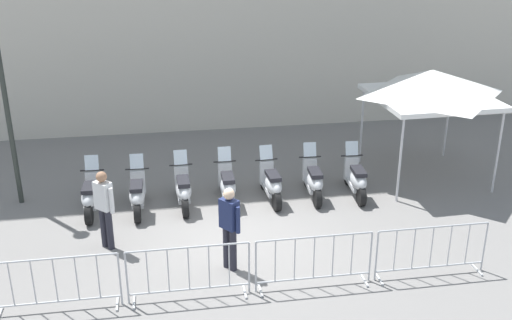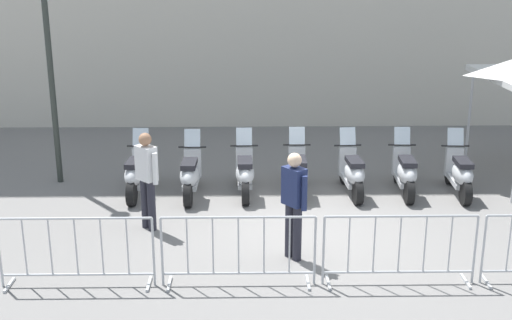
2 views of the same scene
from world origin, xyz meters
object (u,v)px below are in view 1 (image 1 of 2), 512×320
motorcycle_4 (271,184)px  barrier_segment_1 (189,273)px  motorcycle_6 (356,179)px  street_lamp (1,73)px  barrier_segment_3 (431,251)px  canopy_tent (432,85)px  motorcycle_0 (91,196)px  officer_mid_plaza (104,205)px  motorcycle_2 (183,189)px  officer_near_row_end (229,224)px  motorcycle_5 (313,181)px  barrier_segment_2 (314,262)px  motorcycle_3 (227,186)px  motorcycle_1 (138,194)px  barrier_segment_0 (56,285)px

motorcycle_4 → barrier_segment_1: bearing=-122.5°
motorcycle_6 → street_lamp: size_ratio=0.33×
motorcycle_4 → street_lamp: (-6.00, 1.12, 2.77)m
motorcycle_6 → barrier_segment_3: size_ratio=0.77×
motorcycle_6 → canopy_tent: 3.11m
motorcycle_0 → officer_mid_plaza: bearing=-76.7°
officer_mid_plaza → canopy_tent: bearing=15.0°
motorcycle_2 → motorcycle_6: 4.25m
motorcycle_6 → canopy_tent: canopy_tent is taller
barrier_segment_3 → officer_near_row_end: size_ratio=1.29×
motorcycle_2 → motorcycle_5: bearing=-1.9°
barrier_segment_2 → officer_mid_plaza: 4.45m
motorcycle_3 → officer_near_row_end: 3.01m
barrier_segment_2 → street_lamp: street_lamp is taller
motorcycle_1 → motorcycle_5: bearing=-0.7°
motorcycle_4 → barrier_segment_3: bearing=-59.5°
officer_near_row_end → motorcycle_3: bearing=82.1°
barrier_segment_3 → officer_mid_plaza: officer_mid_plaza is taller
motorcycle_0 → barrier_segment_3: motorcycle_0 is taller
officer_near_row_end → street_lamp: bearing=138.8°
motorcycle_3 → street_lamp: bearing=168.3°
barrier_segment_2 → motorcycle_5: bearing=73.7°
motorcycle_5 → officer_mid_plaza: bearing=-163.0°
motorcycle_0 → barrier_segment_3: 7.66m
barrier_segment_0 → barrier_segment_3: 6.94m
motorcycle_5 → barrier_segment_2: 3.90m
barrier_segment_1 → officer_near_row_end: (0.88, 0.85, 0.45)m
motorcycle_3 → motorcycle_4: bearing=-4.9°
street_lamp → motorcycle_0: bearing=-29.0°
motorcycle_5 → barrier_segment_0: (-5.72, -3.59, 0.07)m
barrier_segment_1 → motorcycle_6: bearing=38.4°
motorcycle_4 → canopy_tent: bearing=8.8°
barrier_segment_3 → street_lamp: size_ratio=0.42×
barrier_segment_2 → motorcycle_2: bearing=118.5°
barrier_segment_1 → canopy_tent: bearing=33.2°
motorcycle_3 → motorcycle_6: 3.19m
officer_mid_plaza → motorcycle_5: bearing=17.0°
motorcycle_2 → street_lamp: (-3.87, 1.03, 2.77)m
motorcycle_5 → street_lamp: bearing=170.8°
barrier_segment_0 → officer_near_row_end: bearing=13.6°
motorcycle_3 → barrier_segment_0: motorcycle_3 is taller
motorcycle_1 → street_lamp: size_ratio=0.33×
motorcycle_6 → barrier_segment_3: (0.16, -3.70, 0.07)m
barrier_segment_1 → motorcycle_0: bearing=116.4°
officer_near_row_end → motorcycle_2: bearing=102.7°
barrier_segment_0 → street_lamp: bearing=105.7°
motorcycle_4 → motorcycle_5: same height
motorcycle_6 → barrier_segment_0: size_ratio=0.77×
motorcycle_6 → officer_mid_plaza: officer_mid_plaza is taller
motorcycle_0 → motorcycle_3: size_ratio=1.00×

